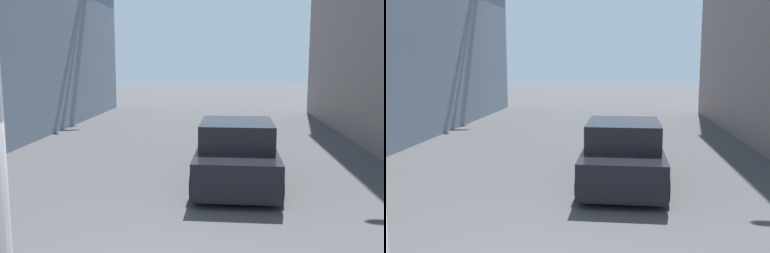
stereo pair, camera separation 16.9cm
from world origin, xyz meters
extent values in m
plane|color=#424244|center=(0.00, 10.00, 0.00)|extent=(86.72, 86.72, 0.00)
cylinder|color=black|center=(0.17, 8.37, 0.32)|extent=(0.23, 0.64, 0.64)
cylinder|color=black|center=(1.94, 8.34, 0.32)|extent=(0.23, 0.64, 0.64)
cylinder|color=black|center=(0.10, 4.96, 0.32)|extent=(0.23, 0.64, 0.64)
cylinder|color=black|center=(1.88, 4.92, 0.32)|extent=(0.23, 0.64, 0.64)
cube|color=black|center=(1.02, 6.65, 0.56)|extent=(1.96, 4.91, 0.80)
cube|color=black|center=(1.02, 6.28, 1.26)|extent=(1.76, 2.08, 0.60)
cylinder|color=brown|center=(-6.65, 18.15, 3.75)|extent=(0.40, 0.66, 7.50)
camera|label=1|loc=(0.74, -4.05, 3.00)|focal=40.00mm
camera|label=2|loc=(0.91, -4.04, 3.00)|focal=40.00mm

